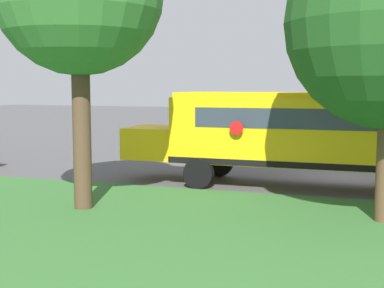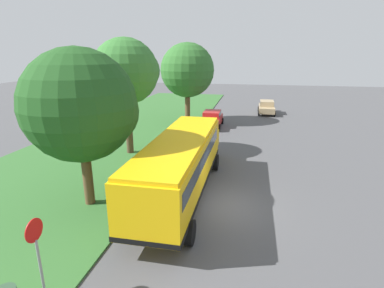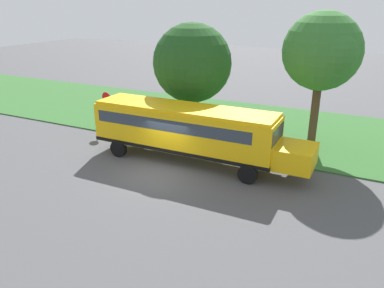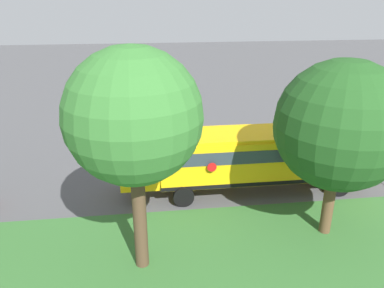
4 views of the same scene
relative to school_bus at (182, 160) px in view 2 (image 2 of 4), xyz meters
The scene contains 9 objects.
ground_plane 3.02m from the school_bus, 16.73° to the right, with size 120.00×120.00×0.00m, color #4C4C4F.
grass_verge 8.03m from the school_bus, behind, with size 12.00×80.00×0.08m, color #33662D.
school_bus is the anchor object (origin of this frame).
car_red_nearest 15.45m from the school_bus, 92.14° to the left, with size 2.02×4.40×1.56m.
car_tan_middle 24.07m from the school_bus, 77.94° to the left, with size 2.02×4.40×1.56m.
oak_tree_beside_bus 5.19m from the school_bus, 157.25° to the right, with size 5.06×5.06×7.38m.
oak_tree_roadside_mid 8.83m from the school_bus, 130.59° to the left, with size 4.50×4.50×8.13m.
oak_tree_far_end 17.86m from the school_bus, 100.84° to the left, with size 5.52×5.52×8.17m.
stop_sign 7.91m from the school_bus, 107.48° to the right, with size 0.08×0.68×2.74m.
Camera 2 is at (1.08, -13.03, 7.05)m, focal length 28.00 mm.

